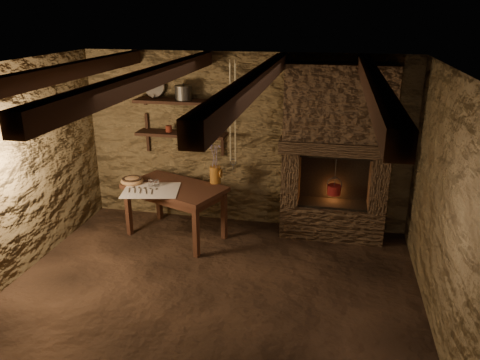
% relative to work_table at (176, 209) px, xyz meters
% --- Properties ---
extents(floor, '(4.50, 4.50, 0.00)m').
position_rel_work_table_xyz_m(floor, '(0.80, -1.32, -0.39)').
color(floor, black).
rests_on(floor, ground).
extents(back_wall, '(4.50, 0.04, 2.40)m').
position_rel_work_table_xyz_m(back_wall, '(0.80, 0.68, 0.81)').
color(back_wall, '#483821').
rests_on(back_wall, floor).
extents(front_wall, '(4.50, 0.04, 2.40)m').
position_rel_work_table_xyz_m(front_wall, '(0.80, -3.32, 0.81)').
color(front_wall, '#483821').
rests_on(front_wall, floor).
extents(left_wall, '(0.04, 4.00, 2.40)m').
position_rel_work_table_xyz_m(left_wall, '(-1.45, -1.32, 0.81)').
color(left_wall, '#483821').
rests_on(left_wall, floor).
extents(right_wall, '(0.04, 4.00, 2.40)m').
position_rel_work_table_xyz_m(right_wall, '(3.05, -1.32, 0.81)').
color(right_wall, '#483821').
rests_on(right_wall, floor).
extents(ceiling, '(4.50, 4.00, 0.04)m').
position_rel_work_table_xyz_m(ceiling, '(0.80, -1.32, 2.01)').
color(ceiling, black).
rests_on(ceiling, back_wall).
extents(beam_far_left, '(0.14, 3.95, 0.16)m').
position_rel_work_table_xyz_m(beam_far_left, '(-0.70, -1.32, 1.92)').
color(beam_far_left, black).
rests_on(beam_far_left, ceiling).
extents(beam_mid_left, '(0.14, 3.95, 0.16)m').
position_rel_work_table_xyz_m(beam_mid_left, '(0.30, -1.32, 1.92)').
color(beam_mid_left, black).
rests_on(beam_mid_left, ceiling).
extents(beam_mid_right, '(0.14, 3.95, 0.16)m').
position_rel_work_table_xyz_m(beam_mid_right, '(1.30, -1.32, 1.92)').
color(beam_mid_right, black).
rests_on(beam_mid_right, ceiling).
extents(beam_far_right, '(0.14, 3.95, 0.16)m').
position_rel_work_table_xyz_m(beam_far_right, '(2.30, -1.32, 1.92)').
color(beam_far_right, black).
rests_on(beam_far_right, ceiling).
extents(shelf_lower, '(1.25, 0.30, 0.04)m').
position_rel_work_table_xyz_m(shelf_lower, '(-0.05, 0.52, 0.91)').
color(shelf_lower, black).
rests_on(shelf_lower, back_wall).
extents(shelf_upper, '(1.25, 0.30, 0.04)m').
position_rel_work_table_xyz_m(shelf_upper, '(-0.05, 0.52, 1.36)').
color(shelf_upper, black).
rests_on(shelf_upper, back_wall).
extents(hearth, '(1.43, 0.51, 2.30)m').
position_rel_work_table_xyz_m(hearth, '(2.05, 0.45, 0.83)').
color(hearth, '#39281C').
rests_on(hearth, floor).
extents(work_table, '(1.46, 1.15, 0.73)m').
position_rel_work_table_xyz_m(work_table, '(0.00, 0.00, 0.00)').
color(work_table, '#331B12').
rests_on(work_table, floor).
extents(linen_cloth, '(0.80, 0.69, 0.01)m').
position_rel_work_table_xyz_m(linen_cloth, '(-0.24, -0.22, 0.34)').
color(linen_cloth, beige).
rests_on(linen_cloth, work_table).
extents(pewter_cutlery_row, '(0.62, 0.34, 0.01)m').
position_rel_work_table_xyz_m(pewter_cutlery_row, '(-0.24, -0.25, 0.35)').
color(pewter_cutlery_row, gray).
rests_on(pewter_cutlery_row, linen_cloth).
extents(drinking_glasses, '(0.23, 0.07, 0.09)m').
position_rel_work_table_xyz_m(drinking_glasses, '(-0.21, -0.09, 0.39)').
color(drinking_glasses, silver).
rests_on(drinking_glasses, linen_cloth).
extents(stoneware_jug, '(0.19, 0.19, 0.52)m').
position_rel_work_table_xyz_m(stoneware_jug, '(0.50, 0.23, 0.56)').
color(stoneware_jug, '#A96620').
rests_on(stoneware_jug, work_table).
extents(wooden_bowl, '(0.39, 0.39, 0.11)m').
position_rel_work_table_xyz_m(wooden_bowl, '(-0.58, -0.03, 0.37)').
color(wooden_bowl, '#976C41').
rests_on(wooden_bowl, work_table).
extents(iron_stockpot, '(0.29, 0.29, 0.17)m').
position_rel_work_table_xyz_m(iron_stockpot, '(0.00, 0.52, 1.46)').
color(iron_stockpot, '#32302C').
rests_on(iron_stockpot, shelf_upper).
extents(tin_pan, '(0.29, 0.14, 0.28)m').
position_rel_work_table_xyz_m(tin_pan, '(-0.44, 0.62, 1.52)').
color(tin_pan, '#A2A19C').
rests_on(tin_pan, shelf_upper).
extents(small_kettle, '(0.19, 0.16, 0.17)m').
position_rel_work_table_xyz_m(small_kettle, '(0.08, 0.52, 0.98)').
color(small_kettle, '#A2A19C').
rests_on(small_kettle, shelf_lower).
extents(rusty_tin, '(0.11, 0.11, 0.09)m').
position_rel_work_table_xyz_m(rusty_tin, '(-0.23, 0.52, 0.97)').
color(rusty_tin, '#5C1D12').
rests_on(rusty_tin, shelf_lower).
extents(red_pot, '(0.21, 0.21, 0.54)m').
position_rel_work_table_xyz_m(red_pot, '(2.06, 0.40, 0.30)').
color(red_pot, maroon).
rests_on(red_pot, hearth).
extents(hanging_ropes, '(0.08, 0.08, 1.20)m').
position_rel_work_table_xyz_m(hanging_ropes, '(0.85, -0.27, 1.41)').
color(hanging_ropes, tan).
rests_on(hanging_ropes, ceiling).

